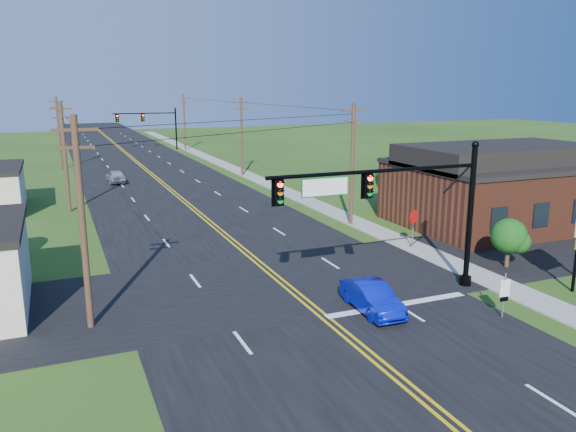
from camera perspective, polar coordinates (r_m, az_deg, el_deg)
name	(u,v)px	position (r m, az deg, el deg)	size (l,w,h in m)	color
ground	(414,397)	(20.02, 12.63, -17.48)	(260.00, 260.00, 0.00)	#254413
road_main	(155,178)	(65.50, -13.40, 3.76)	(16.00, 220.00, 0.04)	black
road_cross	(279,283)	(29.63, -0.90, -6.83)	(70.00, 10.00, 0.04)	black
sidewalk	(273,186)	(58.65, -1.56, 3.09)	(2.00, 160.00, 0.08)	gray
signal_mast_main	(396,202)	(26.89, 10.91, 1.36)	(11.30, 0.60, 7.48)	black
signal_mast_far	(149,122)	(95.21, -13.94, 9.22)	(10.98, 0.60, 7.48)	black
brick_building	(498,193)	(44.69, 20.54, 2.19)	(14.20, 11.20, 4.70)	#572819
utility_pole_left_a	(82,220)	(24.49, -20.18, -0.40)	(1.80, 0.28, 9.00)	#3C2C1B
utility_pole_left_b	(65,155)	(49.19, -21.72, 5.80)	(1.80, 0.28, 9.00)	#3C2C1B
utility_pole_left_c	(59,131)	(76.09, -22.26, 7.95)	(1.80, 0.28, 9.00)	#3C2C1B
utility_pole_right_a	(352,162)	(41.51, 6.55, 5.47)	(1.80, 0.28, 9.00)	#3C2C1B
utility_pole_right_b	(242,135)	(65.31, -4.73, 8.19)	(1.80, 0.28, 9.00)	#3C2C1B
utility_pole_right_c	(184,121)	(94.23, -10.49, 9.45)	(1.80, 0.28, 9.00)	#3C2C1B
tree_right_back	(393,178)	(48.39, 10.61, 3.85)	(3.00, 3.00, 4.10)	#3C2C1B
shrub_corner	(509,236)	(34.05, 21.54, -1.91)	(2.00, 2.00, 2.86)	#3C2C1B
blue_car	(372,298)	(26.08, 8.52, -8.25)	(1.43, 4.10, 1.35)	#0815B6
distant_car	(116,177)	(63.28, -17.10, 3.85)	(1.66, 4.14, 1.41)	#B7B7BC
route_sign	(504,292)	(26.74, 21.13, -7.24)	(0.52, 0.10, 2.08)	slate
stop_sign	(414,221)	(36.43, 12.64, -0.45)	(0.85, 0.34, 2.51)	slate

